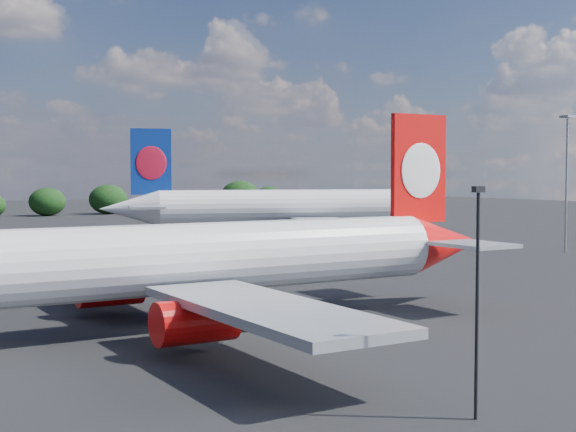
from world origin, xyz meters
TOP-DOWN VIEW (x-y plane):
  - qantas_airliner at (11.47, 13.84)m, footprint 49.29×46.80m
  - china_southern_airliner at (49.60, 74.68)m, footprint 54.94×52.64m
  - apron_lamp_post at (12.16, -12.38)m, footprint 0.55×0.30m
  - floodlight_mast_near at (76.04, 39.70)m, footprint 1.60×1.60m

SIDE VIEW (x-z plane):
  - qantas_airliner at x=11.47m, z-range -3.15..12.96m
  - china_southern_airliner at x=49.60m, z-range -3.55..14.61m
  - apron_lamp_post at x=12.16m, z-range 0.64..11.19m
  - floodlight_mast_near at x=76.04m, z-range 3.12..22.38m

